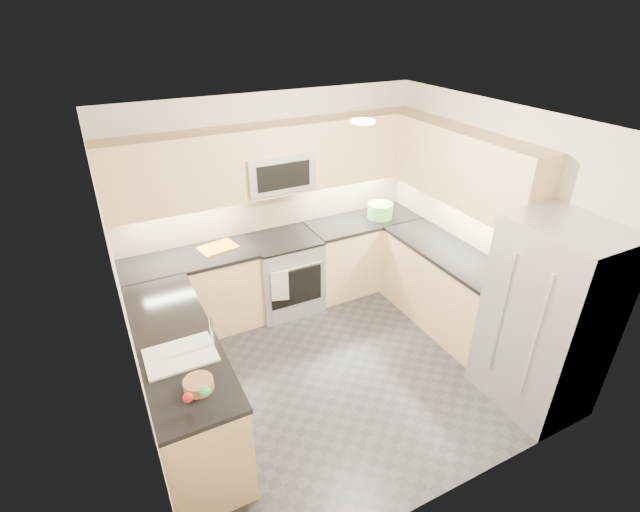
{
  "coord_description": "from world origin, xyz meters",
  "views": [
    {
      "loc": [
        -1.78,
        -3.17,
        3.31
      ],
      "look_at": [
        0.0,
        0.35,
        1.15
      ],
      "focal_mm": 26.0,
      "sensor_mm": 36.0,
      "label": 1
    }
  ],
  "objects_px": {
    "cutting_board": "(218,247)",
    "fruit_basket": "(199,384)",
    "utensil_bowl": "(380,210)",
    "microwave": "(277,171)",
    "refrigerator": "(547,319)",
    "gas_range": "(285,274)"
  },
  "relations": [
    {
      "from": "microwave",
      "to": "utensil_bowl",
      "type": "height_order",
      "value": "microwave"
    },
    {
      "from": "cutting_board",
      "to": "refrigerator",
      "type": "bearing_deg",
      "value": -48.9
    },
    {
      "from": "utensil_bowl",
      "to": "microwave",
      "type": "bearing_deg",
      "value": 173.97
    },
    {
      "from": "refrigerator",
      "to": "utensil_bowl",
      "type": "height_order",
      "value": "refrigerator"
    },
    {
      "from": "refrigerator",
      "to": "gas_range",
      "type": "bearing_deg",
      "value": 120.88
    },
    {
      "from": "microwave",
      "to": "cutting_board",
      "type": "bearing_deg",
      "value": -177.62
    },
    {
      "from": "gas_range",
      "to": "microwave",
      "type": "xyz_separation_m",
      "value": [
        0.0,
        0.12,
        1.24
      ]
    },
    {
      "from": "gas_range",
      "to": "microwave",
      "type": "height_order",
      "value": "microwave"
    },
    {
      "from": "cutting_board",
      "to": "fruit_basket",
      "type": "height_order",
      "value": "fruit_basket"
    },
    {
      "from": "gas_range",
      "to": "refrigerator",
      "type": "height_order",
      "value": "refrigerator"
    },
    {
      "from": "microwave",
      "to": "refrigerator",
      "type": "xyz_separation_m",
      "value": [
        1.45,
        -2.55,
        -0.8
      ]
    },
    {
      "from": "utensil_bowl",
      "to": "gas_range",
      "type": "bearing_deg",
      "value": 179.43
    },
    {
      "from": "microwave",
      "to": "refrigerator",
      "type": "bearing_deg",
      "value": -60.38
    },
    {
      "from": "refrigerator",
      "to": "cutting_board",
      "type": "distance_m",
      "value": 3.34
    },
    {
      "from": "microwave",
      "to": "fruit_basket",
      "type": "relative_size",
      "value": 3.62
    },
    {
      "from": "refrigerator",
      "to": "cutting_board",
      "type": "xyz_separation_m",
      "value": [
        -2.2,
        2.52,
        0.05
      ]
    },
    {
      "from": "gas_range",
      "to": "refrigerator",
      "type": "distance_m",
      "value": 2.86
    },
    {
      "from": "microwave",
      "to": "cutting_board",
      "type": "relative_size",
      "value": 1.92
    },
    {
      "from": "fruit_basket",
      "to": "utensil_bowl",
      "type": "bearing_deg",
      "value": 34.66
    },
    {
      "from": "gas_range",
      "to": "microwave",
      "type": "distance_m",
      "value": 1.25
    },
    {
      "from": "refrigerator",
      "to": "fruit_basket",
      "type": "distance_m",
      "value": 2.95
    },
    {
      "from": "gas_range",
      "to": "utensil_bowl",
      "type": "height_order",
      "value": "utensil_bowl"
    }
  ]
}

